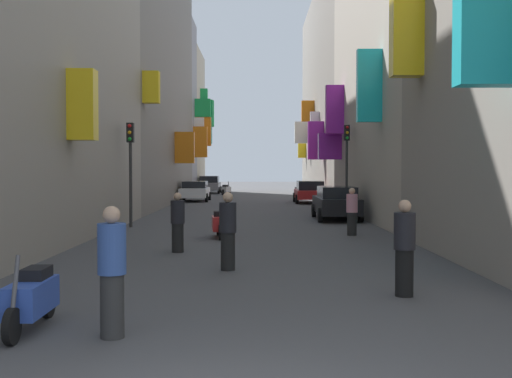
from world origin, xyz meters
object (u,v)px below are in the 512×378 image
(parked_car_white, at_px, (194,191))
(pedestrian_far_away, at_px, (351,212))
(scooter_blue, at_px, (31,297))
(parked_car_grey, at_px, (208,184))
(pedestrian_crossing, at_px, (111,272))
(traffic_light_near_corner, at_px, (129,156))
(pedestrian_mid_street, at_px, (177,223))
(parked_car_black, at_px, (335,202))
(scooter_orange, at_px, (297,192))
(scooter_red, at_px, (218,224))
(pedestrian_near_left, at_px, (403,248))
(parked_car_red, at_px, (309,191))
(pedestrian_near_right, at_px, (227,231))
(traffic_light_far_corner, at_px, (346,154))
(scooter_silver, at_px, (225,189))

(parked_car_white, distance_m, pedestrian_far_away, 23.25)
(scooter_blue, bearing_deg, parked_car_white, 91.72)
(parked_car_grey, height_order, pedestrian_crossing, pedestrian_crossing)
(parked_car_grey, distance_m, pedestrian_far_away, 36.62)
(scooter_blue, height_order, traffic_light_near_corner, traffic_light_near_corner)
(pedestrian_mid_street, bearing_deg, parked_car_black, 62.37)
(pedestrian_crossing, bearing_deg, scooter_orange, 82.55)
(scooter_orange, xyz_separation_m, scooter_red, (-4.34, -26.51, 0.00))
(parked_car_black, relative_size, pedestrian_near_left, 2.61)
(scooter_orange, xyz_separation_m, pedestrian_near_left, (-0.50, -35.95, 0.39))
(parked_car_red, relative_size, pedestrian_near_right, 2.31)
(traffic_light_near_corner, bearing_deg, pedestrian_crossing, -79.66)
(pedestrian_near_right, bearing_deg, scooter_orange, 83.52)
(pedestrian_near_left, bearing_deg, parked_car_red, 88.33)
(parked_car_white, height_order, traffic_light_far_corner, traffic_light_far_corner)
(pedestrian_crossing, relative_size, pedestrian_far_away, 1.10)
(parked_car_black, bearing_deg, traffic_light_near_corner, -157.09)
(parked_car_grey, bearing_deg, pedestrian_crossing, -87.31)
(scooter_orange, relative_size, traffic_light_near_corner, 0.45)
(scooter_silver, xyz_separation_m, pedestrian_far_away, (5.78, -32.49, 0.33))
(parked_car_black, bearing_deg, scooter_red, -123.34)
(pedestrian_near_right, bearing_deg, parked_car_white, 96.92)
(parked_car_black, height_order, scooter_silver, parked_car_black)
(traffic_light_near_corner, relative_size, traffic_light_far_corner, 0.92)
(parked_car_red, height_order, pedestrian_crossing, pedestrian_crossing)
(parked_car_red, bearing_deg, scooter_blue, -101.64)
(traffic_light_near_corner, bearing_deg, pedestrian_far_away, -20.31)
(traffic_light_far_corner, bearing_deg, pedestrian_near_left, -95.18)
(pedestrian_near_right, height_order, traffic_light_near_corner, traffic_light_near_corner)
(pedestrian_mid_street, xyz_separation_m, traffic_light_near_corner, (-2.70, 7.25, 1.94))
(parked_car_black, height_order, parked_car_grey, parked_car_grey)
(scooter_orange, bearing_deg, parked_car_black, -88.81)
(scooter_red, relative_size, pedestrian_near_right, 1.08)
(parked_car_red, xyz_separation_m, scooter_silver, (-6.04, 12.66, -0.29))
(parked_car_grey, distance_m, pedestrian_crossing, 48.77)
(pedestrian_near_left, bearing_deg, parked_car_black, 86.89)
(scooter_blue, xyz_separation_m, pedestrian_crossing, (1.22, -0.41, 0.42))
(parked_car_black, bearing_deg, pedestrian_near_left, -93.11)
(parked_car_white, xyz_separation_m, pedestrian_crossing, (2.26, -34.91, 0.16))
(scooter_orange, bearing_deg, pedestrian_crossing, -97.45)
(pedestrian_near_left, relative_size, pedestrian_near_right, 0.99)
(parked_car_white, xyz_separation_m, scooter_orange, (7.32, 3.78, -0.27))
(scooter_orange, bearing_deg, parked_car_red, -86.45)
(traffic_light_far_corner, bearing_deg, scooter_blue, -109.08)
(parked_car_black, bearing_deg, pedestrian_near_right, -106.78)
(parked_car_black, bearing_deg, pedestrian_crossing, -105.72)
(parked_car_black, bearing_deg, parked_car_grey, 104.79)
(parked_car_grey, distance_m, traffic_light_far_corner, 27.94)
(parked_car_black, relative_size, pedestrian_crossing, 2.53)
(parked_car_grey, distance_m, scooter_red, 36.66)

